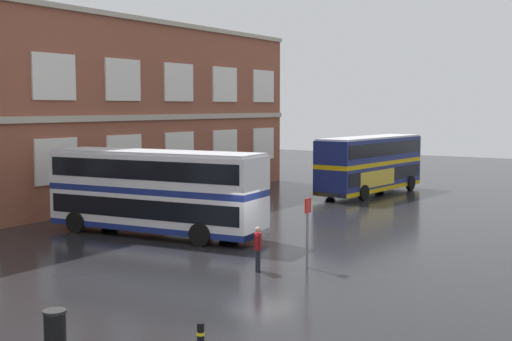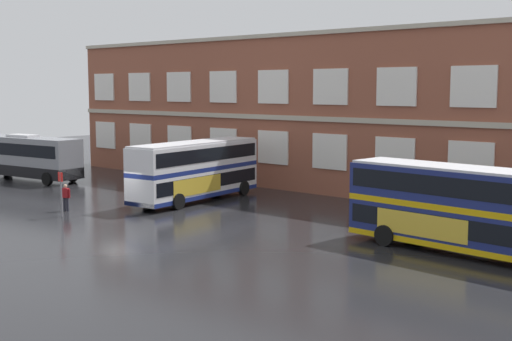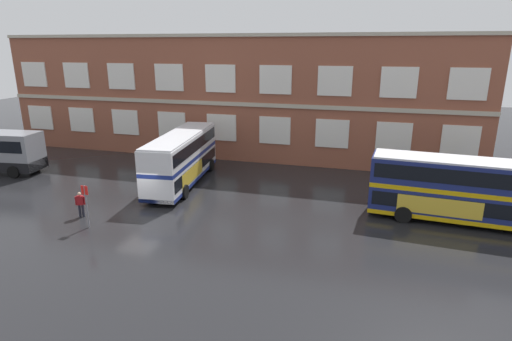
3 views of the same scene
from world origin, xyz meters
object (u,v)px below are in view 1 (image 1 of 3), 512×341
object	(u,v)px
double_decker_middle	(371,164)
safety_bollard_west	(201,341)
double_decker_near	(155,191)
station_litter_bin	(55,330)
waiting_passenger	(258,247)
bus_stand_flag	(307,226)

from	to	relation	value
double_decker_middle	safety_bollard_west	bearing A→B (deg)	-163.08
double_decker_near	station_litter_bin	world-z (taller)	double_decker_near
double_decker_middle	double_decker_near	bearing A→B (deg)	173.62
waiting_passenger	bus_stand_flag	size ratio (longest dim) A/B	0.63
double_decker_near	station_litter_bin	size ratio (longest dim) A/B	10.89
safety_bollard_west	double_decker_near	bearing A→B (deg)	45.53
double_decker_near	safety_bollard_west	bearing A→B (deg)	-134.47
double_decker_near	waiting_passenger	distance (m)	8.84
waiting_passenger	station_litter_bin	distance (m)	9.78
double_decker_near	safety_bollard_west	world-z (taller)	double_decker_near
double_decker_near	safety_bollard_west	xyz separation A→B (m)	(-11.69, -11.91, -1.66)
double_decker_middle	station_litter_bin	distance (m)	33.78
double_decker_middle	waiting_passenger	xyz separation A→B (m)	(-23.42, -5.84, -1.22)
double_decker_middle	bus_stand_flag	world-z (taller)	double_decker_middle
double_decker_near	double_decker_middle	xyz separation A→B (m)	(20.08, -2.25, 0.00)
station_litter_bin	safety_bollard_west	xyz separation A→B (m)	(1.43, -3.58, -0.03)
double_decker_middle	bus_stand_flag	distance (m)	23.06
bus_stand_flag	station_litter_bin	size ratio (longest dim) A/B	2.62
bus_stand_flag	double_decker_near	bearing A→B (deg)	78.86
bus_stand_flag	station_litter_bin	bearing A→B (deg)	174.68
station_litter_bin	safety_bollard_west	bearing A→B (deg)	-68.28
bus_stand_flag	safety_bollard_west	world-z (taller)	bus_stand_flag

